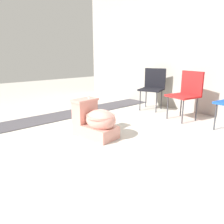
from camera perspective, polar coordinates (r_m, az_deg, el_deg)
ground_plane at (r=3.00m, az=-8.84°, el=-7.06°), size 14.00×14.00×0.00m
gravel_strip at (r=4.22m, az=-11.88°, el=-0.68°), size 0.56×8.00×0.01m
building_wall at (r=4.49m, az=25.11°, el=15.89°), size 7.00×0.20×2.60m
toilet at (r=3.01m, az=-4.26°, el=-2.44°), size 0.68×0.46×0.52m
folding_chair_left at (r=4.61m, az=10.71°, el=7.09°), size 0.56×0.56×0.83m
folding_chair_middle at (r=4.00m, az=19.07°, el=5.39°), size 0.51×0.51×0.83m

